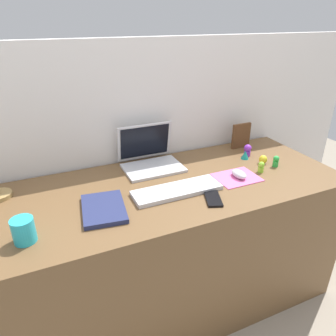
{
  "coord_description": "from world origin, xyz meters",
  "views": [
    {
      "loc": [
        -0.53,
        -1.2,
        1.46
      ],
      "look_at": [
        0.0,
        0.0,
        0.83
      ],
      "focal_mm": 33.78,
      "sensor_mm": 36.0,
      "label": 1
    }
  ],
  "objects_px": {
    "cell_phone": "(213,199)",
    "notebook_pad": "(104,208)",
    "toy_figurine_teal": "(245,155)",
    "toy_figurine_green": "(276,161)",
    "mouse": "(239,174)",
    "toy_figurine_purple": "(248,150)",
    "keyboard": "(177,190)",
    "laptop": "(150,156)",
    "coffee_mug": "(24,230)",
    "picture_frame": "(241,136)",
    "toy_figurine_yellow": "(263,160)",
    "toy_figurine_lime": "(261,167)"
  },
  "relations": [
    {
      "from": "cell_phone",
      "to": "notebook_pad",
      "type": "relative_size",
      "value": 0.53
    },
    {
      "from": "notebook_pad",
      "to": "toy_figurine_teal",
      "type": "bearing_deg",
      "value": 20.68
    },
    {
      "from": "toy_figurine_green",
      "to": "mouse",
      "type": "bearing_deg",
      "value": -173.23
    },
    {
      "from": "toy_figurine_purple",
      "to": "keyboard",
      "type": "bearing_deg",
      "value": -158.64
    },
    {
      "from": "keyboard",
      "to": "notebook_pad",
      "type": "distance_m",
      "value": 0.34
    },
    {
      "from": "laptop",
      "to": "coffee_mug",
      "type": "distance_m",
      "value": 0.75
    },
    {
      "from": "keyboard",
      "to": "cell_phone",
      "type": "relative_size",
      "value": 3.2
    },
    {
      "from": "notebook_pad",
      "to": "picture_frame",
      "type": "height_order",
      "value": "picture_frame"
    },
    {
      "from": "laptop",
      "to": "picture_frame",
      "type": "relative_size",
      "value": 2.0
    },
    {
      "from": "notebook_pad",
      "to": "keyboard",
      "type": "bearing_deg",
      "value": 9.9
    },
    {
      "from": "keyboard",
      "to": "mouse",
      "type": "xyz_separation_m",
      "value": [
        0.34,
        0.0,
        0.01
      ]
    },
    {
      "from": "toy_figurine_yellow",
      "to": "picture_frame",
      "type": "bearing_deg",
      "value": 83.93
    },
    {
      "from": "cell_phone",
      "to": "toy_figurine_teal",
      "type": "relative_size",
      "value": 2.68
    },
    {
      "from": "toy_figurine_teal",
      "to": "mouse",
      "type": "bearing_deg",
      "value": -133.2
    },
    {
      "from": "laptop",
      "to": "toy_figurine_yellow",
      "type": "relative_size",
      "value": 6.21
    },
    {
      "from": "laptop",
      "to": "toy_figurine_lime",
      "type": "distance_m",
      "value": 0.58
    },
    {
      "from": "notebook_pad",
      "to": "toy_figurine_lime",
      "type": "bearing_deg",
      "value": 9.42
    },
    {
      "from": "keyboard",
      "to": "toy_figurine_teal",
      "type": "height_order",
      "value": "toy_figurine_teal"
    },
    {
      "from": "cell_phone",
      "to": "coffee_mug",
      "type": "height_order",
      "value": "coffee_mug"
    },
    {
      "from": "mouse",
      "to": "toy_figurine_teal",
      "type": "distance_m",
      "value": 0.24
    },
    {
      "from": "picture_frame",
      "to": "toy_figurine_yellow",
      "type": "relative_size",
      "value": 3.1
    },
    {
      "from": "mouse",
      "to": "toy_figurine_yellow",
      "type": "height_order",
      "value": "toy_figurine_yellow"
    },
    {
      "from": "toy_figurine_lime",
      "to": "toy_figurine_teal",
      "type": "bearing_deg",
      "value": 80.91
    },
    {
      "from": "picture_frame",
      "to": "notebook_pad",
      "type": "bearing_deg",
      "value": -159.43
    },
    {
      "from": "cell_phone",
      "to": "notebook_pad",
      "type": "bearing_deg",
      "value": -173.18
    },
    {
      "from": "notebook_pad",
      "to": "laptop",
      "type": "bearing_deg",
      "value": 52.91
    },
    {
      "from": "toy_figurine_lime",
      "to": "toy_figurine_green",
      "type": "height_order",
      "value": "toy_figurine_green"
    },
    {
      "from": "coffee_mug",
      "to": "toy_figurine_green",
      "type": "bearing_deg",
      "value": 5.88
    },
    {
      "from": "toy_figurine_teal",
      "to": "picture_frame",
      "type": "bearing_deg",
      "value": 63.51
    },
    {
      "from": "toy_figurine_purple",
      "to": "toy_figurine_teal",
      "type": "distance_m",
      "value": 0.05
    },
    {
      "from": "laptop",
      "to": "cell_phone",
      "type": "bearing_deg",
      "value": -74.15
    },
    {
      "from": "keyboard",
      "to": "toy_figurine_lime",
      "type": "bearing_deg",
      "value": 1.38
    },
    {
      "from": "toy_figurine_green",
      "to": "toy_figurine_purple",
      "type": "relative_size",
      "value": 0.9
    },
    {
      "from": "coffee_mug",
      "to": "toy_figurine_green",
      "type": "height_order",
      "value": "coffee_mug"
    },
    {
      "from": "picture_frame",
      "to": "toy_figurine_teal",
      "type": "xyz_separation_m",
      "value": [
        -0.07,
        -0.15,
        -0.05
      ]
    },
    {
      "from": "notebook_pad",
      "to": "coffee_mug",
      "type": "distance_m",
      "value": 0.31
    },
    {
      "from": "toy_figurine_yellow",
      "to": "cell_phone",
      "type": "bearing_deg",
      "value": -154.3
    },
    {
      "from": "toy_figurine_purple",
      "to": "toy_figurine_teal",
      "type": "xyz_separation_m",
      "value": [
        -0.04,
        -0.03,
        -0.01
      ]
    },
    {
      "from": "toy_figurine_green",
      "to": "picture_frame",
      "type": "bearing_deg",
      "value": 92.39
    },
    {
      "from": "keyboard",
      "to": "notebook_pad",
      "type": "height_order",
      "value": "same"
    },
    {
      "from": "keyboard",
      "to": "notebook_pad",
      "type": "xyz_separation_m",
      "value": [
        -0.34,
        -0.01,
        0.0
      ]
    },
    {
      "from": "mouse",
      "to": "laptop",
      "type": "bearing_deg",
      "value": 137.87
    },
    {
      "from": "toy_figurine_lime",
      "to": "toy_figurine_green",
      "type": "xyz_separation_m",
      "value": [
        0.11,
        0.02,
        0.0
      ]
    },
    {
      "from": "keyboard",
      "to": "picture_frame",
      "type": "bearing_deg",
      "value": 29.79
    },
    {
      "from": "picture_frame",
      "to": "toy_figurine_green",
      "type": "xyz_separation_m",
      "value": [
        0.01,
        -0.3,
        -0.04
      ]
    },
    {
      "from": "mouse",
      "to": "toy_figurine_lime",
      "type": "relative_size",
      "value": 1.67
    },
    {
      "from": "keyboard",
      "to": "cell_phone",
      "type": "distance_m",
      "value": 0.17
    },
    {
      "from": "laptop",
      "to": "toy_figurine_purple",
      "type": "distance_m",
      "value": 0.56
    },
    {
      "from": "picture_frame",
      "to": "toy_figurine_teal",
      "type": "distance_m",
      "value": 0.18
    },
    {
      "from": "toy_figurine_lime",
      "to": "toy_figurine_purple",
      "type": "xyz_separation_m",
      "value": [
        0.07,
        0.2,
        0.01
      ]
    }
  ]
}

